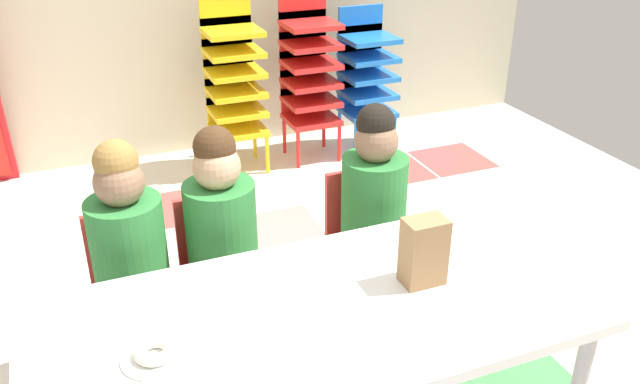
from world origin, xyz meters
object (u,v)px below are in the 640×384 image
object	(u,v)px
seated_child_near_camera	(128,240)
paper_plate_near_edge	(155,357)
kid_chair_blue_stack	(366,72)
kid_chair_yellow_stack	(233,78)
seated_child_middle_seat	(220,222)
craft_table	(315,323)
kid_chair_red_stack	(309,69)
donut_powdered_on_plate	(154,351)
seated_child_far_right	(373,193)
paper_bag_brown	(424,251)

from	to	relation	value
seated_child_near_camera	paper_plate_near_edge	bearing A→B (deg)	-91.29
kid_chair_blue_stack	kid_chair_yellow_stack	bearing A→B (deg)	179.99
seated_child_middle_seat	craft_table	bearing A→B (deg)	-78.64
kid_chair_yellow_stack	kid_chair_red_stack	distance (m)	0.48
kid_chair_blue_stack	donut_powdered_on_plate	size ratio (longest dim) A/B	8.48
seated_child_near_camera	seated_child_middle_seat	distance (m)	0.33
seated_child_middle_seat	donut_powdered_on_plate	size ratio (longest dim) A/B	8.46
kid_chair_yellow_stack	kid_chair_red_stack	size ratio (longest dim) A/B	1.00
seated_child_near_camera	seated_child_middle_seat	world-z (taller)	same
seated_child_far_right	paper_bag_brown	bearing A→B (deg)	-102.17
kid_chair_yellow_stack	craft_table	bearing A→B (deg)	-99.59
seated_child_middle_seat	paper_bag_brown	bearing A→B (deg)	-51.02
seated_child_near_camera	kid_chair_yellow_stack	size ratio (longest dim) A/B	0.88
seated_child_near_camera	kid_chair_red_stack	world-z (taller)	kid_chair_red_stack
seated_child_near_camera	kid_chair_blue_stack	size ratio (longest dim) A/B	1.00
kid_chair_red_stack	paper_bag_brown	bearing A→B (deg)	-102.51
kid_chair_red_stack	donut_powdered_on_plate	bearing A→B (deg)	-120.01
craft_table	kid_chair_red_stack	bearing A→B (deg)	69.15
kid_chair_blue_stack	donut_powdered_on_plate	xyz separation A→B (m)	(-1.73, -2.31, 0.06)
seated_child_near_camera	kid_chair_blue_stack	world-z (taller)	seated_child_near_camera
craft_table	kid_chair_yellow_stack	world-z (taller)	kid_chair_yellow_stack
paper_plate_near_edge	kid_chair_blue_stack	bearing A→B (deg)	53.18
craft_table	seated_child_near_camera	world-z (taller)	seated_child_near_camera
donut_powdered_on_plate	seated_child_far_right	bearing A→B (deg)	34.08
paper_plate_near_edge	kid_chair_red_stack	bearing A→B (deg)	59.99
kid_chair_yellow_stack	donut_powdered_on_plate	bearing A→B (deg)	-110.25
kid_chair_yellow_stack	paper_plate_near_edge	bearing A→B (deg)	-110.25
kid_chair_red_stack	paper_bag_brown	xyz separation A→B (m)	(-0.50, -2.27, 0.08)
seated_child_far_right	donut_powdered_on_plate	distance (m)	1.16
paper_plate_near_edge	donut_powdered_on_plate	size ratio (longest dim) A/B	1.66
seated_child_far_right	craft_table	bearing A→B (deg)	-128.78
seated_child_middle_seat	kid_chair_blue_stack	world-z (taller)	seated_child_middle_seat
kid_chair_blue_stack	donut_powdered_on_plate	world-z (taller)	kid_chair_blue_stack
seated_child_far_right	kid_chair_blue_stack	size ratio (longest dim) A/B	1.00
seated_child_far_right	kid_chair_red_stack	distance (m)	1.70
craft_table	seated_child_middle_seat	size ratio (longest dim) A/B	1.80
seated_child_middle_seat	paper_bag_brown	xyz separation A→B (m)	(0.49, -0.60, 0.11)
kid_chair_yellow_stack	paper_bag_brown	size ratio (longest dim) A/B	4.73
craft_table	donut_powdered_on_plate	xyz separation A→B (m)	(-0.47, -0.04, 0.07)
kid_chair_blue_stack	paper_bag_brown	world-z (taller)	kid_chair_blue_stack
craft_table	paper_bag_brown	bearing A→B (deg)	1.92
seated_child_far_right	kid_chair_yellow_stack	distance (m)	1.67
kid_chair_yellow_stack	kid_chair_blue_stack	xyz separation A→B (m)	(0.88, -0.00, -0.06)
kid_chair_red_stack	seated_child_middle_seat	bearing A→B (deg)	-120.83
kid_chair_yellow_stack	donut_powdered_on_plate	world-z (taller)	kid_chair_yellow_stack
kid_chair_red_stack	donut_powdered_on_plate	distance (m)	2.67
seated_child_middle_seat	kid_chair_yellow_stack	world-z (taller)	kid_chair_yellow_stack
craft_table	donut_powdered_on_plate	bearing A→B (deg)	-175.62
kid_chair_blue_stack	donut_powdered_on_plate	distance (m)	2.89
craft_table	kid_chair_red_stack	world-z (taller)	kid_chair_red_stack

